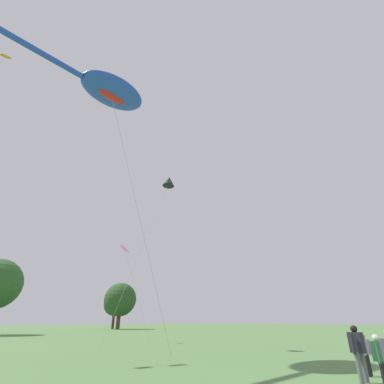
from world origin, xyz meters
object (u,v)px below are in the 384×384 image
object	(u,v)px
person_brown_coat	(366,351)
person_dark_jacket	(358,349)
person_photographer	(380,357)
small_kite_bird_shape	(3,60)
tree_broad_distant	(115,304)
big_show_kite	(109,91)
small_kite_streamer_purple	(169,182)
small_kite_tiny_distant	(125,251)
tree_oak_left	(120,300)

from	to	relation	value
person_brown_coat	person_dark_jacket	bearing A→B (deg)	89.98
person_photographer	small_kite_bird_shape	size ratio (longest dim) A/B	0.06
tree_broad_distant	big_show_kite	bearing A→B (deg)	-121.70
big_show_kite	tree_broad_distant	xyz separation A→B (m)	(30.77, 49.83, -12.81)
big_show_kite	person_dark_jacket	xyz separation A→B (m)	(4.14, -12.94, -17.26)
small_kite_streamer_purple	tree_broad_distant	size ratio (longest dim) A/B	1.73
small_kite_streamer_purple	tree_broad_distant	bearing A→B (deg)	-43.23
person_photographer	small_kite_streamer_purple	size ratio (longest dim) A/B	0.10
small_kite_tiny_distant	small_kite_bird_shape	bearing A→B (deg)	-106.06
person_brown_coat	small_kite_tiny_distant	bearing A→B (deg)	-17.26
small_kite_bird_shape	small_kite_streamer_purple	bearing A→B (deg)	-15.06
big_show_kite	tree_oak_left	size ratio (longest dim) A/B	1.84
person_brown_coat	small_kite_bird_shape	distance (m)	32.62
person_brown_coat	person_dark_jacket	world-z (taller)	person_dark_jacket
person_photographer	small_kite_bird_shape	bearing A→B (deg)	10.73
small_kite_tiny_distant	big_show_kite	bearing A→B (deg)	-62.73
big_show_kite	tree_broad_distant	bearing A→B (deg)	57.24
person_dark_jacket	tree_broad_distant	size ratio (longest dim) A/B	0.21
small_kite_bird_shape	tree_broad_distant	bearing A→B (deg)	57.94
small_kite_tiny_distant	tree_broad_distant	distance (m)	46.48
person_dark_jacket	small_kite_streamer_purple	world-z (taller)	small_kite_streamer_purple
small_kite_tiny_distant	small_kite_streamer_purple	xyz separation A→B (m)	(-0.80, -7.80, 4.95)
big_show_kite	tree_broad_distant	size ratio (longest dim) A/B	2.33
big_show_kite	tree_oak_left	bearing A→B (deg)	56.03
small_kite_bird_shape	tree_oak_left	size ratio (longest dim) A/B	2.32
big_show_kite	small_kite_tiny_distant	xyz separation A→B (m)	(8.22, 9.30, -9.82)
small_kite_tiny_distant	person_photographer	bearing A→B (deg)	-33.07
tree_broad_distant	small_kite_bird_shape	bearing A→B (deg)	-131.75
person_brown_coat	person_photographer	distance (m)	2.51
person_photographer	tree_oak_left	world-z (taller)	tree_oak_left
person_brown_coat	person_photographer	size ratio (longest dim) A/B	0.94
person_dark_jacket	person_photographer	size ratio (longest dim) A/B	1.16
person_photographer	small_kite_streamer_purple	world-z (taller)	small_kite_streamer_purple
person_dark_jacket	tree_broad_distant	world-z (taller)	tree_broad_distant
small_kite_bird_shape	small_kite_streamer_purple	world-z (taller)	small_kite_bird_shape
small_kite_bird_shape	tree_oak_left	xyz separation A→B (m)	(37.49, 39.77, -16.50)
person_brown_coat	tree_oak_left	size ratio (longest dim) A/B	0.13
person_brown_coat	tree_oak_left	distance (m)	65.70
person_photographer	person_dark_jacket	bearing A→B (deg)	-56.16
person_brown_coat	person_photographer	bearing A→B (deg)	105.60
person_brown_coat	small_kite_tiny_distant	world-z (taller)	small_kite_tiny_distant
person_brown_coat	person_dark_jacket	distance (m)	1.54
small_kite_streamer_purple	tree_oak_left	size ratio (longest dim) A/B	1.36
big_show_kite	small_kite_streamer_purple	size ratio (longest dim) A/B	1.35
small_kite_tiny_distant	tree_oak_left	size ratio (longest dim) A/B	0.89
person_dark_jacket	big_show_kite	bearing A→B (deg)	25.14
person_dark_jacket	small_kite_bird_shape	size ratio (longest dim) A/B	0.07
person_dark_jacket	tree_broad_distant	bearing A→B (deg)	-15.58
small_kite_bird_shape	big_show_kite	bearing A→B (deg)	-40.64
big_show_kite	tree_oak_left	xyz separation A→B (m)	(30.89, 47.73, -11.82)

